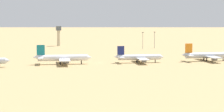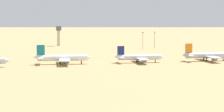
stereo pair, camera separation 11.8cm
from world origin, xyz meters
name	(u,v)px [view 1 (the left image)]	position (x,y,z in m)	size (l,w,h in m)	color
ground	(99,63)	(0.00, 0.00, 0.00)	(4000.00, 4000.00, 0.00)	tan
ridge_west	(38,2)	(53.25, 1060.66, 56.16)	(352.96, 253.49, 112.32)	gray
ridge_center	(159,6)	(469.51, 1194.64, 46.61)	(226.07, 225.34, 93.22)	gray
parked_jet_teal_2	(62,58)	(-27.41, -1.64, 4.56)	(42.13, 35.66, 13.91)	white
parked_jet_navy_3	(139,57)	(28.30, -5.99, 4.07)	(37.63, 31.82, 12.42)	silver
parked_jet_orange_4	(207,55)	(81.19, -7.93, 4.45)	(41.00, 34.34, 13.57)	silver
control_tower	(59,34)	(-7.26, 165.71, 12.63)	(5.20, 5.20, 20.92)	#C6B793
light_pole_mid	(143,39)	(66.13, 103.89, 9.50)	(1.80, 0.50, 16.55)	#59595E
light_pole_east	(154,39)	(80.65, 111.31, 9.44)	(1.80, 0.50, 16.44)	#59595E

